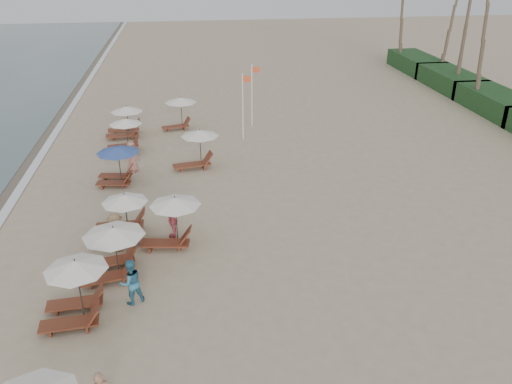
{
  "coord_description": "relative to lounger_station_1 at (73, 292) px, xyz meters",
  "views": [
    {
      "loc": [
        -2.11,
        -14.18,
        11.89
      ],
      "look_at": [
        1.0,
        7.65,
        1.3
      ],
      "focal_mm": 36.16,
      "sensor_mm": 36.0,
      "label": 1
    }
  ],
  "objects": [
    {
      "name": "beachgoer_mid_b",
      "position": [
        0.99,
        4.4,
        -0.25
      ],
      "size": [
        1.04,
        1.31,
        1.77
      ],
      "primitive_type": "imported",
      "rotation": [
        0.0,
        0.0,
        1.96
      ],
      "color": "olive",
      "rests_on": "ground"
    },
    {
      "name": "flag_pole_near",
      "position": [
        8.04,
        17.71,
        1.35
      ],
      "size": [
        0.59,
        0.08,
        4.47
      ],
      "color": "silver",
      "rests_on": "ground"
    },
    {
      "name": "lounger_station_5",
      "position": [
        0.26,
        16.26,
        -0.11
      ],
      "size": [
        2.48,
        2.05,
        2.21
      ],
      "color": "maroon",
      "rests_on": "ground"
    },
    {
      "name": "inland_station_0",
      "position": [
        3.3,
        4.48,
        0.19
      ],
      "size": [
        2.79,
        2.24,
        2.22
      ],
      "color": "maroon",
      "rests_on": "ground"
    },
    {
      "name": "beachgoer_far_b",
      "position": [
        1.03,
        13.06,
        -0.23
      ],
      "size": [
        0.98,
        1.06,
        1.81
      ],
      "primitive_type": "imported",
      "rotation": [
        0.0,
        0.0,
        0.97
      ],
      "color": "#B16D60",
      "rests_on": "ground"
    },
    {
      "name": "lounger_station_1",
      "position": [
        0.0,
        0.0,
        0.0
      ],
      "size": [
        2.57,
        2.17,
        2.39
      ],
      "color": "maroon",
      "rests_on": "ground"
    },
    {
      "name": "lounger_station_6",
      "position": [
        0.02,
        19.44,
        -0.17
      ],
      "size": [
        2.69,
        2.17,
        2.08
      ],
      "color": "maroon",
      "rests_on": "ground"
    },
    {
      "name": "lounger_station_3",
      "position": [
        1.04,
        5.49,
        -0.21
      ],
      "size": [
        2.62,
        2.04,
        2.11
      ],
      "color": "maroon",
      "rests_on": "ground"
    },
    {
      "name": "flag_pole_far",
      "position": [
        9.0,
        20.36,
        1.35
      ],
      "size": [
        0.6,
        0.08,
        4.47
      ],
      "color": "silver",
      "rests_on": "ground"
    },
    {
      "name": "lounger_station_2",
      "position": [
        0.96,
        2.59,
        -0.03
      ],
      "size": [
        2.75,
        2.44,
        2.12
      ],
      "color": "maroon",
      "rests_on": "ground"
    },
    {
      "name": "inland_station_2",
      "position": [
        3.75,
        20.5,
        0.27
      ],
      "size": [
        2.67,
        2.24,
        2.22
      ],
      "color": "maroon",
      "rests_on": "ground"
    },
    {
      "name": "lounger_station_4",
      "position": [
        0.3,
        11.55,
        0.03
      ],
      "size": [
        2.55,
        2.33,
        2.14
      ],
      "color": "maroon",
      "rests_on": "ground"
    },
    {
      "name": "beachgoer_mid_a",
      "position": [
        1.88,
        0.67,
        -0.24
      ],
      "size": [
        1.08,
        0.99,
        1.8
      ],
      "primitive_type": "imported",
      "rotation": [
        0.0,
        0.0,
        3.59
      ],
      "color": "teal",
      "rests_on": "ground"
    },
    {
      "name": "ground",
      "position": [
        6.31,
        -1.0,
        -1.13
      ],
      "size": [
        160.0,
        160.0,
        0.0
      ],
      "primitive_type": "plane",
      "color": "tan",
      "rests_on": "ground"
    },
    {
      "name": "foam_line",
      "position": [
        -4.89,
        9.0,
        -1.12
      ],
      "size": [
        0.5,
        140.0,
        0.02
      ],
      "primitive_type": "cube",
      "color": "white",
      "rests_on": "ground"
    },
    {
      "name": "beachgoer_far_a",
      "position": [
        3.36,
        5.16,
        -0.21
      ],
      "size": [
        0.47,
        1.09,
        1.85
      ],
      "primitive_type": "imported",
      "rotation": [
        0.0,
        0.0,
        4.7
      ],
      "color": "#C44E5A",
      "rests_on": "ground"
    },
    {
      "name": "inland_station_1",
      "position": [
        4.69,
        13.15,
        0.14
      ],
      "size": [
        2.89,
        2.24,
        2.22
      ],
      "color": "maroon",
      "rests_on": "ground"
    }
  ]
}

